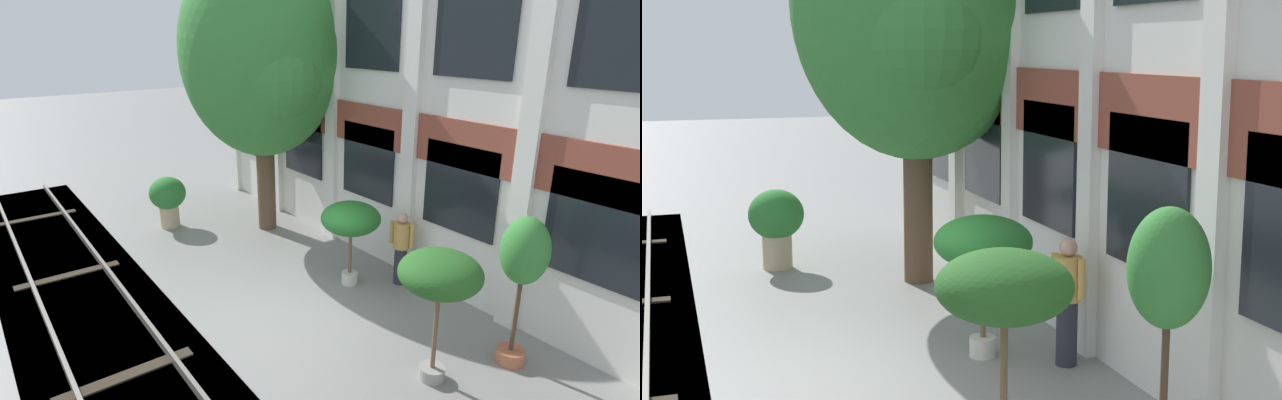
{
  "view_description": "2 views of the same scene",
  "coord_description": "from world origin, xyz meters",
  "views": [
    {
      "loc": [
        6.9,
        -4.36,
        5.08
      ],
      "look_at": [
        -0.97,
        1.51,
        1.75
      ],
      "focal_mm": 28.0,
      "sensor_mm": 36.0,
      "label": 1
    },
    {
      "loc": [
        9.73,
        -1.91,
        3.84
      ],
      "look_at": [
        -1.1,
        1.8,
        1.87
      ],
      "focal_mm": 50.0,
      "sensor_mm": 36.0,
      "label": 2
    }
  ],
  "objects": [
    {
      "name": "potted_plant_ribbed_drum",
      "position": [
        -5.76,
        -0.03,
        0.85
      ],
      "size": [
        0.96,
        0.96,
        1.4
      ],
      "color": "tan",
      "rests_on": "ground"
    },
    {
      "name": "ground_plane",
      "position": [
        0.0,
        0.0,
        0.0
      ],
      "size": [
        80.0,
        80.0,
        0.0
      ],
      "primitive_type": "plane",
      "color": "gray"
    },
    {
      "name": "broadleaf_tree",
      "position": [
        -4.11,
        2.08,
        4.48
      ],
      "size": [
        4.18,
        3.98,
        7.16
      ],
      "color": "brown",
      "rests_on": "ground"
    },
    {
      "name": "apartment_facade",
      "position": [
        0.0,
        3.37,
        4.17
      ],
      "size": [
        15.84,
        0.64,
        8.39
      ],
      "color": "silver",
      "rests_on": "ground"
    },
    {
      "name": "resident_by_doorway",
      "position": [
        0.3,
        2.67,
        0.85
      ],
      "size": [
        0.5,
        0.34,
        1.58
      ],
      "rotation": [
        0.0,
        0.0,
        -1.2
      ],
      "color": "#282833",
      "rests_on": "ground"
    },
    {
      "name": "potted_plant_low_pan",
      "position": [
        2.79,
        0.86,
        1.74
      ],
      "size": [
        1.22,
        1.22,
        2.12
      ],
      "color": "gray",
      "rests_on": "ground"
    },
    {
      "name": "potted_plant_tall_urn",
      "position": [
        -0.32,
        1.81,
        1.43
      ],
      "size": [
        1.23,
        1.23,
        1.8
      ],
      "color": "beige",
      "rests_on": "ground"
    },
    {
      "name": "potted_plant_terracotta_small",
      "position": [
        3.28,
        2.18,
        1.81
      ],
      "size": [
        0.72,
        0.72,
        2.5
      ],
      "color": "#B76647",
      "rests_on": "ground"
    }
  ]
}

